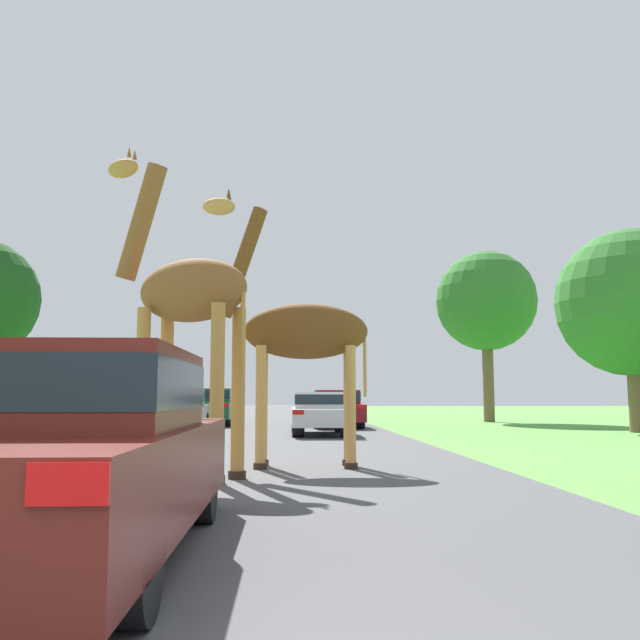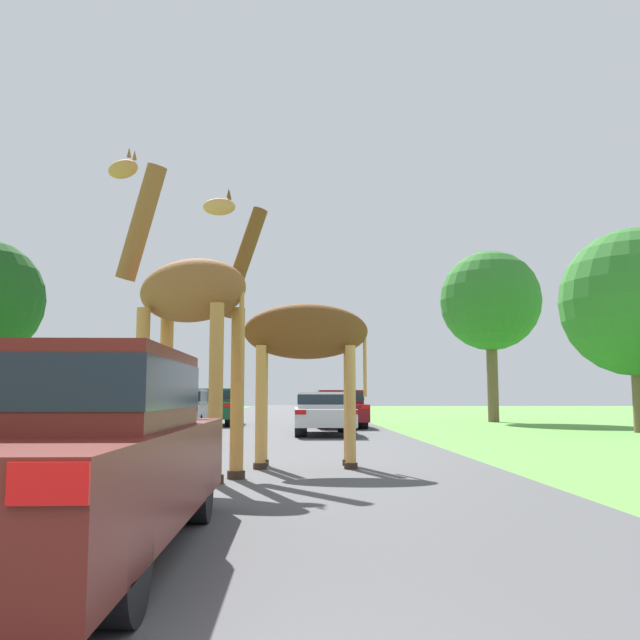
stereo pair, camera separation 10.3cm
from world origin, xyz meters
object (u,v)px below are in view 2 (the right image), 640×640
car_rear_follower (216,406)px  tree_left_edge (635,303)px  car_verge_right (323,411)px  car_far_ahead (340,407)px  car_queue_left (179,410)px  tree_right_cluster (490,301)px  giraffe_near_road (299,335)px  giraffe_companion (184,305)px  car_lead_maroon (67,448)px  car_queue_right (136,413)px

car_rear_follower → tree_left_edge: 16.04m
car_verge_right → car_far_ahead: bearing=80.5°
car_queue_left → tree_right_cluster: size_ratio=0.50×
giraffe_near_road → car_verge_right: 9.67m
giraffe_near_road → giraffe_companion: (-1.70, -1.47, 0.29)m
giraffe_near_road → car_lead_maroon: giraffe_near_road is taller
tree_left_edge → giraffe_near_road: bearing=-137.2°
giraffe_companion → car_queue_right: bearing=44.6°
giraffe_near_road → car_queue_right: size_ratio=1.17×
car_queue_right → car_rear_follower: size_ratio=0.94×
giraffe_near_road → tree_left_edge: 15.43m
car_lead_maroon → car_queue_right: 11.53m
car_queue_right → tree_right_cluster: tree_right_cluster is taller
car_lead_maroon → tree_right_cluster: 28.45m
giraffe_companion → car_lead_maroon: 5.16m
car_queue_right → car_verge_right: car_queue_right is taller
giraffe_companion → car_rear_follower: 18.03m
giraffe_companion → car_far_ahead: bearing=14.4°
car_queue_right → car_queue_left: (0.07, 5.68, -0.03)m
car_verge_right → tree_left_edge: (10.40, 0.87, 3.55)m
giraffe_companion → car_lead_maroon: size_ratio=1.06×
giraffe_near_road → car_queue_left: bearing=20.7°
giraffe_companion → car_far_ahead: (3.36, 16.07, -1.75)m
car_lead_maroon → car_queue_right: (-2.12, 11.34, -0.02)m
car_queue_left → tree_left_edge: tree_left_edge is taller
giraffe_near_road → tree_left_edge: size_ratio=0.70×
giraffe_near_road → tree_left_edge: tree_left_edge is taller
car_far_ahead → tree_right_cluster: tree_right_cluster is taller
giraffe_companion → car_lead_maroon: giraffe_companion is taller
car_queue_right → car_far_ahead: car_queue_right is taller
car_queue_right → car_rear_follower: 11.44m
car_verge_right → tree_left_edge: 11.02m
car_queue_right → car_verge_right: (4.66, 4.52, -0.06)m
car_rear_follower → tree_left_edge: bearing=-22.6°
car_far_ahead → tree_left_edge: size_ratio=0.68×
car_queue_left → car_rear_follower: 5.77m
car_queue_right → car_rear_follower: bearing=87.0°
car_verge_right → car_rear_follower: bearing=120.5°
giraffe_near_road → car_rear_follower: size_ratio=1.10×
giraffe_near_road → car_queue_right: bearing=38.8°
car_verge_right → car_queue_left: bearing=165.9°
car_lead_maroon → car_rear_follower: 22.81m
car_far_ahead → car_queue_right: bearing=-119.8°
tree_right_cluster → tree_left_edge: bearing=-76.7°
car_queue_left → car_far_ahead: 6.71m
car_verge_right → car_rear_follower: 8.00m
car_queue_left → car_rear_follower: (0.53, 5.74, 0.05)m
car_verge_right → tree_right_cluster: (8.24, 10.03, 4.86)m
car_queue_right → tree_left_edge: 16.37m
car_far_ahead → car_verge_right: 5.15m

